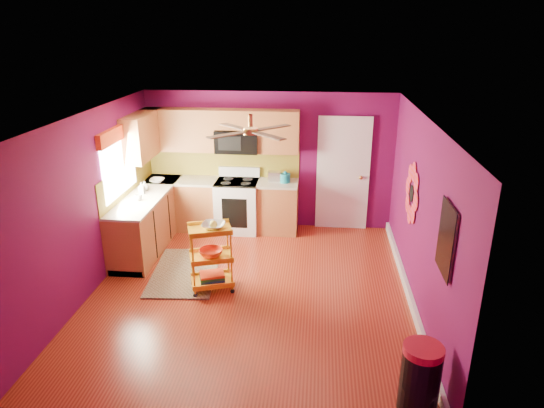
# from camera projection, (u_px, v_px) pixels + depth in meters

# --- Properties ---
(ground) EXTENTS (5.00, 5.00, 0.00)m
(ground) POSITION_uv_depth(u_px,v_px,m) (251.00, 291.00, 6.97)
(ground) COLOR maroon
(ground) RESTS_ON ground
(room_envelope) EXTENTS (4.54, 5.04, 2.52)m
(room_envelope) POSITION_uv_depth(u_px,v_px,m) (251.00, 183.00, 6.40)
(room_envelope) COLOR #600B45
(room_envelope) RESTS_ON ground
(lower_cabinets) EXTENTS (2.81, 2.31, 0.94)m
(lower_cabinets) POSITION_uv_depth(u_px,v_px,m) (190.00, 213.00, 8.64)
(lower_cabinets) COLOR brown
(lower_cabinets) RESTS_ON ground
(electric_range) EXTENTS (0.76, 0.66, 1.13)m
(electric_range) POSITION_uv_depth(u_px,v_px,m) (238.00, 205.00, 8.88)
(electric_range) COLOR white
(electric_range) RESTS_ON ground
(upper_cabinetry) EXTENTS (2.80, 2.30, 1.26)m
(upper_cabinetry) POSITION_uv_depth(u_px,v_px,m) (197.00, 133.00, 8.48)
(upper_cabinetry) COLOR brown
(upper_cabinetry) RESTS_ON ground
(left_window) EXTENTS (0.08, 1.35, 1.08)m
(left_window) POSITION_uv_depth(u_px,v_px,m) (118.00, 151.00, 7.55)
(left_window) COLOR white
(left_window) RESTS_ON ground
(panel_door) EXTENTS (0.95, 0.11, 2.15)m
(panel_door) POSITION_uv_depth(u_px,v_px,m) (343.00, 175.00, 8.79)
(panel_door) COLOR white
(panel_door) RESTS_ON ground
(right_wall_art) EXTENTS (0.04, 2.74, 1.04)m
(right_wall_art) POSITION_uv_depth(u_px,v_px,m) (425.00, 211.00, 5.94)
(right_wall_art) COLOR black
(right_wall_art) RESTS_ON ground
(ceiling_fan) EXTENTS (1.01, 1.01, 0.26)m
(ceiling_fan) POSITION_uv_depth(u_px,v_px,m) (251.00, 130.00, 6.36)
(ceiling_fan) COLOR #BF8C3F
(ceiling_fan) RESTS_ON ground
(shag_rug) EXTENTS (1.08, 1.64, 0.02)m
(shag_rug) POSITION_uv_depth(u_px,v_px,m) (185.00, 272.00, 7.47)
(shag_rug) COLOR black
(shag_rug) RESTS_ON ground
(rolling_cart) EXTENTS (0.69, 0.59, 1.06)m
(rolling_cart) POSITION_uv_depth(u_px,v_px,m) (212.00, 255.00, 6.82)
(rolling_cart) COLOR gold
(rolling_cart) RESTS_ON ground
(trash_can) EXTENTS (0.43, 0.45, 0.74)m
(trash_can) POSITION_uv_depth(u_px,v_px,m) (420.00, 379.00, 4.70)
(trash_can) COLOR black
(trash_can) RESTS_ON ground
(teal_kettle) EXTENTS (0.18, 0.18, 0.21)m
(teal_kettle) POSITION_uv_depth(u_px,v_px,m) (285.00, 178.00, 8.64)
(teal_kettle) COLOR teal
(teal_kettle) RESTS_ON lower_cabinets
(toaster) EXTENTS (0.22, 0.15, 0.18)m
(toaster) POSITION_uv_depth(u_px,v_px,m) (274.00, 176.00, 8.70)
(toaster) COLOR beige
(toaster) RESTS_ON lower_cabinets
(soap_bottle_a) EXTENTS (0.09, 0.09, 0.20)m
(soap_bottle_a) POSITION_uv_depth(u_px,v_px,m) (142.00, 188.00, 8.05)
(soap_bottle_a) COLOR #EA3F72
(soap_bottle_a) RESTS_ON lower_cabinets
(soap_bottle_b) EXTENTS (0.13, 0.13, 0.16)m
(soap_bottle_b) POSITION_uv_depth(u_px,v_px,m) (145.00, 186.00, 8.22)
(soap_bottle_b) COLOR white
(soap_bottle_b) RESTS_ON lower_cabinets
(counter_dish) EXTENTS (0.25, 0.25, 0.06)m
(counter_dish) POSITION_uv_depth(u_px,v_px,m) (157.00, 181.00, 8.66)
(counter_dish) COLOR white
(counter_dish) RESTS_ON lower_cabinets
(counter_cup) EXTENTS (0.12, 0.12, 0.09)m
(counter_cup) POSITION_uv_depth(u_px,v_px,m) (138.00, 198.00, 7.76)
(counter_cup) COLOR white
(counter_cup) RESTS_ON lower_cabinets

